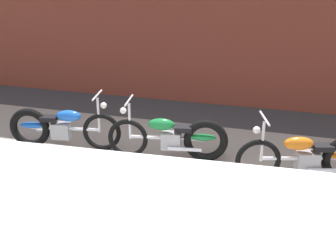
{
  "coord_description": "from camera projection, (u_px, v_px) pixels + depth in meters",
  "views": [
    {
      "loc": [
        1.73,
        -4.1,
        2.97
      ],
      "look_at": [
        0.11,
        1.4,
        0.75
      ],
      "focal_mm": 43.07,
      "sensor_mm": 36.0,
      "label": 1
    }
  ],
  "objects": [
    {
      "name": "sidewalk_slab",
      "position": [
        168.0,
        160.0,
        6.76
      ],
      "size": [
        36.0,
        3.5,
        0.01
      ],
      "primitive_type": "cube",
      "color": "#9E998E",
      "rests_on": "ground"
    },
    {
      "name": "motorcycle_green",
      "position": [
        176.0,
        138.0,
        6.63
      ],
      "size": [
        2.0,
        0.62,
        1.03
      ],
      "rotation": [
        0.0,
        0.0,
        3.31
      ],
      "color": "black",
      "rests_on": "ground"
    },
    {
      "name": "motorcycle_blue",
      "position": [
        57.0,
        127.0,
        7.07
      ],
      "size": [
        1.99,
        0.66,
        1.03
      ],
      "rotation": [
        0.0,
        0.0,
        0.19
      ],
      "color": "black",
      "rests_on": "ground"
    },
    {
      "name": "motorcycle_orange",
      "position": [
        313.0,
        157.0,
        5.93
      ],
      "size": [
        1.95,
        0.8,
        1.03
      ],
      "rotation": [
        0.0,
        0.0,
        3.43
      ],
      "color": "black",
      "rests_on": "ground"
    },
    {
      "name": "ground_plane",
      "position": [
        129.0,
        217.0,
        5.2
      ],
      "size": [
        80.0,
        80.0,
        0.0
      ],
      "primitive_type": "plane",
      "color": "#38383A"
    }
  ]
}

